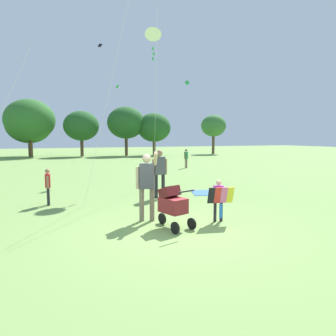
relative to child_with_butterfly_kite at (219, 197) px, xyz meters
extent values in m
plane|color=#75994C|center=(-1.24, -0.29, -0.65)|extent=(120.00, 120.00, 0.00)
cylinder|color=brown|center=(-5.96, 31.58, 0.17)|extent=(0.36, 0.36, 1.65)
ellipsoid|color=#235623|center=(-5.96, 31.58, 3.05)|extent=(5.13, 4.62, 4.36)
cylinder|color=brown|center=(-5.76, 29.99, 0.33)|extent=(0.36, 0.36, 1.97)
ellipsoid|color=#2D6628|center=(-5.76, 29.99, 3.46)|extent=(5.37, 4.83, 4.57)
cylinder|color=brown|center=(-0.35, 29.28, 0.30)|extent=(0.36, 0.36, 1.91)
ellipsoid|color=#235623|center=(-0.35, 29.28, 2.87)|extent=(4.02, 3.62, 3.41)
cylinder|color=brown|center=(4.79, 28.73, 0.42)|extent=(0.36, 0.36, 2.16)
ellipsoid|color=#235623|center=(4.79, 28.73, 3.30)|extent=(4.48, 4.03, 3.81)
cylinder|color=brown|center=(8.15, 28.16, 0.22)|extent=(0.36, 0.36, 1.76)
ellipsoid|color=#235623|center=(8.15, 28.16, 2.75)|extent=(4.13, 3.71, 3.51)
cylinder|color=brown|center=(16.60, 28.27, 0.55)|extent=(0.36, 0.36, 2.40)
ellipsoid|color=#387033|center=(16.60, 28.27, 3.10)|extent=(3.40, 3.06, 2.89)
cylinder|color=#232328|center=(0.09, 0.01, -0.38)|extent=(0.08, 0.08, 0.54)
cylinder|color=#232328|center=(-0.08, 0.05, -0.38)|extent=(0.08, 0.08, 0.54)
cube|color=purple|center=(0.01, 0.03, 0.09)|extent=(0.26, 0.19, 0.40)
cylinder|color=beige|center=(0.15, 0.00, 0.06)|extent=(0.06, 0.06, 0.36)
cylinder|color=beige|center=(-0.14, 0.06, 0.06)|extent=(0.06, 0.06, 0.36)
sphere|color=beige|center=(0.01, 0.03, 0.37)|extent=(0.14, 0.14, 0.14)
cube|color=yellow|center=(0.21, -0.20, 0.07)|extent=(0.19, 0.18, 0.42)
cube|color=pink|center=(0.05, -0.16, 0.07)|extent=(0.19, 0.18, 0.42)
cube|color=red|center=(-0.11, -0.13, 0.07)|extent=(0.19, 0.18, 0.42)
cube|color=black|center=(-0.28, -0.09, 0.07)|extent=(0.19, 0.18, 0.42)
cube|color=blue|center=(-0.04, -0.17, -0.33)|extent=(0.08, 0.03, 0.36)
cylinder|color=#7F705B|center=(-1.82, 0.81, -0.22)|extent=(0.13, 0.13, 0.86)
cylinder|color=#7F705B|center=(-1.56, 0.73, -0.22)|extent=(0.13, 0.13, 0.86)
cube|color=#4C4C56|center=(-1.69, 0.77, 0.53)|extent=(0.43, 0.33, 0.65)
cylinder|color=beige|center=(-1.92, 0.84, 0.49)|extent=(0.09, 0.09, 0.57)
cylinder|color=beige|center=(-1.43, 0.84, 0.97)|extent=(0.24, 0.53, 0.41)
sphere|color=beige|center=(-1.69, 0.77, 0.99)|extent=(0.22, 0.22, 0.22)
cylinder|color=black|center=(-1.43, 0.35, -0.51)|extent=(0.12, 0.28, 0.28)
cylinder|color=black|center=(-1.44, -0.49, -0.51)|extent=(0.12, 0.28, 0.28)
cylinder|color=black|center=(-0.94, -0.34, -0.51)|extent=(0.12, 0.28, 0.28)
cube|color=maroon|center=(-1.30, -0.05, -0.09)|extent=(0.61, 0.74, 0.36)
cube|color=maroon|center=(-1.34, 0.07, 0.21)|extent=(0.52, 0.52, 0.35)
cylinder|color=black|center=(-1.16, -0.49, 0.31)|extent=(0.47, 0.18, 0.04)
cylinder|color=silver|center=(-2.23, 2.04, 3.41)|extent=(1.59, 2.26, 8.13)
cone|color=white|center=(0.57, 6.67, 6.16)|extent=(0.94, 0.88, 0.46)
cube|color=green|center=(0.56, 6.70, 5.53)|extent=(0.08, 0.05, 0.14)
cube|color=green|center=(0.60, 6.70, 5.31)|extent=(0.08, 0.04, 0.14)
cube|color=green|center=(0.56, 6.70, 5.09)|extent=(0.08, 0.05, 0.14)
cylinder|color=silver|center=(0.10, 5.09, 2.65)|extent=(0.95, 3.17, 6.61)
cube|color=green|center=(3.35, 26.72, 7.15)|extent=(0.39, 0.49, 0.44)
cube|color=black|center=(1.28, 25.01, 10.83)|extent=(0.50, 0.35, 0.46)
cube|color=green|center=(11.27, 25.39, 7.88)|extent=(0.49, 0.44, 0.62)
cylinder|color=#7F705B|center=(5.19, 12.71, -0.32)|extent=(0.10, 0.10, 0.67)
cylinder|color=#7F705B|center=(5.03, 12.57, -0.32)|extent=(0.10, 0.10, 0.67)
cube|color=#2D8C4C|center=(5.11, 12.64, 0.27)|extent=(0.34, 0.33, 0.50)
cylinder|color=brown|center=(5.25, 12.76, 0.23)|extent=(0.07, 0.07, 0.45)
cylinder|color=brown|center=(4.97, 12.52, 0.23)|extent=(0.07, 0.07, 0.45)
sphere|color=brown|center=(5.11, 12.64, 0.62)|extent=(0.17, 0.17, 0.17)
cylinder|color=#232328|center=(-4.07, 3.79, -0.36)|extent=(0.08, 0.08, 0.58)
cylinder|color=#232328|center=(-4.08, 3.61, -0.36)|extent=(0.08, 0.08, 0.58)
cube|color=red|center=(-4.08, 3.70, 0.14)|extent=(0.16, 0.26, 0.44)
cylinder|color=#A37556|center=(-4.07, 3.86, 0.11)|extent=(0.06, 0.06, 0.39)
cylinder|color=#A37556|center=(-4.08, 3.54, 0.11)|extent=(0.06, 0.06, 0.39)
sphere|color=#A37556|center=(-4.08, 3.70, 0.45)|extent=(0.15, 0.15, 0.15)
cylinder|color=#232328|center=(-0.20, 3.46, -0.23)|extent=(0.12, 0.12, 0.85)
cylinder|color=#232328|center=(-0.46, 3.48, -0.23)|extent=(0.12, 0.12, 0.85)
cube|color=#4C4C56|center=(-0.33, 3.47, 0.51)|extent=(0.38, 0.25, 0.64)
cylinder|color=#A37556|center=(-0.10, 3.46, 0.47)|extent=(0.09, 0.09, 0.57)
cylinder|color=#A37556|center=(-0.56, 3.48, 0.47)|extent=(0.09, 0.09, 0.57)
sphere|color=#A37556|center=(-0.33, 3.47, 0.97)|extent=(0.22, 0.22, 0.22)
cube|color=#3366B2|center=(1.72, 3.66, -0.65)|extent=(1.44, 1.45, 0.02)
camera|label=1|loc=(-4.03, -6.48, 1.52)|focal=31.75mm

